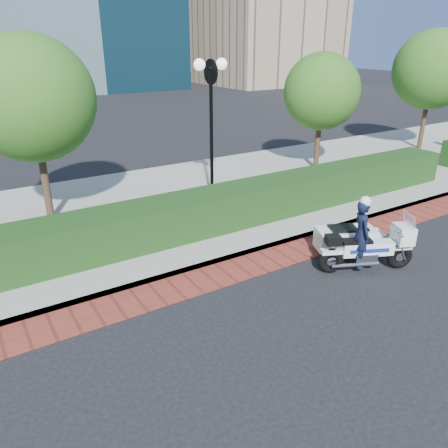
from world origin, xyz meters
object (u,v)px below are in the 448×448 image
tree_d (433,70)px  tree_c (322,92)px  lamppost (211,111)px  police_motorcycle (358,240)px  tree_b (32,99)px

tree_d → tree_c: bearing=-180.0°
lamppost → tree_c: tree_c is taller
tree_c → police_motorcycle: size_ratio=2.07×
tree_c → police_motorcycle: (-4.56, -6.22, -2.44)m
tree_b → police_motorcycle: bearing=-48.8°
tree_d → police_motorcycle: 13.03m
lamppost → tree_c: size_ratio=0.98×
tree_c → tree_d: bearing=0.0°
lamppost → police_motorcycle: size_ratio=2.03×
lamppost → tree_b: (-4.50, 1.30, 0.48)m
police_motorcycle → lamppost: bearing=125.5°
police_motorcycle → tree_d: bearing=54.0°
tree_b → police_motorcycle: tree_b is taller
police_motorcycle → tree_c: bearing=78.4°
lamppost → tree_c: (5.50, 1.30, 0.09)m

